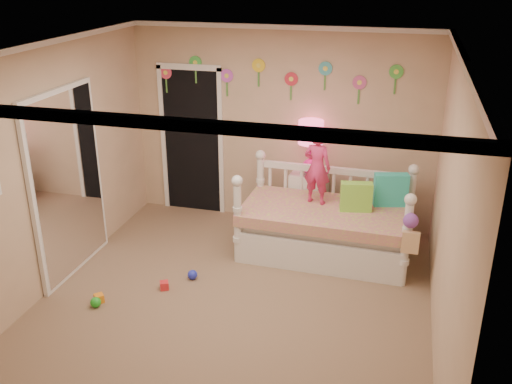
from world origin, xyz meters
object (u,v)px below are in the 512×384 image
(daybed, at_px, (326,213))
(table_lamp, at_px, (311,139))
(child, at_px, (317,167))
(nightstand, at_px, (308,200))

(daybed, relative_size, table_lamp, 2.86)
(daybed, xyz_separation_m, child, (-0.15, 0.13, 0.51))
(child, bearing_deg, daybed, 150.46)
(daybed, distance_m, table_lamp, 1.03)
(daybed, relative_size, nightstand, 2.63)
(daybed, distance_m, nightstand, 0.78)
(nightstand, bearing_deg, daybed, -58.18)
(daybed, height_order, table_lamp, table_lamp)
(daybed, height_order, nightstand, daybed)
(child, bearing_deg, table_lamp, -59.41)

